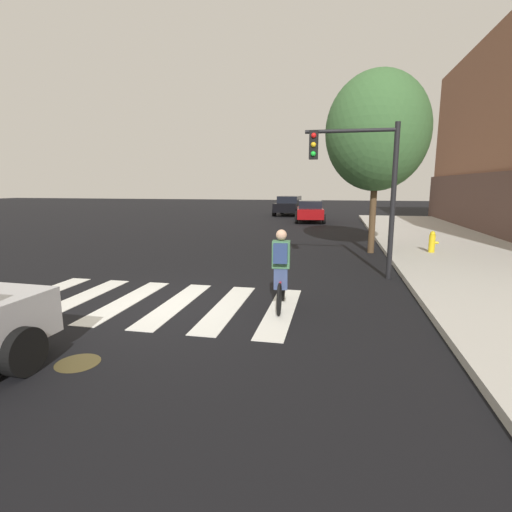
{
  "coord_description": "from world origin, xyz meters",
  "views": [
    {
      "loc": [
        3.62,
        -7.61,
        2.58
      ],
      "look_at": [
        1.87,
        0.92,
        0.97
      ],
      "focal_mm": 27.11,
      "sensor_mm": 36.0,
      "label": 1
    }
  ],
  "objects_px": {
    "fire_hydrant": "(432,242)",
    "street_tree_near": "(377,132)",
    "manhole_cover": "(78,363)",
    "cyclist": "(281,270)",
    "sedan_far": "(290,205)",
    "sedan_mid": "(310,211)",
    "traffic_light_near": "(363,174)"
  },
  "relations": [
    {
      "from": "manhole_cover",
      "to": "fire_hydrant",
      "type": "xyz_separation_m",
      "value": [
        7.12,
        10.27,
        0.53
      ]
    },
    {
      "from": "sedan_mid",
      "to": "fire_hydrant",
      "type": "relative_size",
      "value": 5.74
    },
    {
      "from": "traffic_light_near",
      "to": "manhole_cover",
      "type": "bearing_deg",
      "value": -124.14
    },
    {
      "from": "cyclist",
      "to": "traffic_light_near",
      "type": "xyz_separation_m",
      "value": [
        1.74,
        3.26,
        2.02
      ]
    },
    {
      "from": "manhole_cover",
      "to": "sedan_far",
      "type": "xyz_separation_m",
      "value": [
        -0.27,
        28.71,
        0.84
      ]
    },
    {
      "from": "manhole_cover",
      "to": "cyclist",
      "type": "xyz_separation_m",
      "value": [
        2.57,
        3.1,
        0.84
      ]
    },
    {
      "from": "manhole_cover",
      "to": "sedan_far",
      "type": "height_order",
      "value": "sedan_far"
    },
    {
      "from": "cyclist",
      "to": "traffic_light_near",
      "type": "relative_size",
      "value": 0.41
    },
    {
      "from": "fire_hydrant",
      "to": "street_tree_near",
      "type": "relative_size",
      "value": 0.12
    },
    {
      "from": "manhole_cover",
      "to": "cyclist",
      "type": "distance_m",
      "value": 4.11
    },
    {
      "from": "sedan_far",
      "to": "cyclist",
      "type": "distance_m",
      "value": 25.78
    },
    {
      "from": "manhole_cover",
      "to": "fire_hydrant",
      "type": "relative_size",
      "value": 0.82
    },
    {
      "from": "manhole_cover",
      "to": "traffic_light_near",
      "type": "relative_size",
      "value": 0.15
    },
    {
      "from": "sedan_mid",
      "to": "traffic_light_near",
      "type": "relative_size",
      "value": 1.07
    },
    {
      "from": "manhole_cover",
      "to": "fire_hydrant",
      "type": "bearing_deg",
      "value": 55.27
    },
    {
      "from": "traffic_light_near",
      "to": "fire_hydrant",
      "type": "distance_m",
      "value": 5.36
    },
    {
      "from": "sedan_mid",
      "to": "manhole_cover",
      "type": "bearing_deg",
      "value": -94.63
    },
    {
      "from": "cyclist",
      "to": "street_tree_near",
      "type": "bearing_deg",
      "value": 71.99
    },
    {
      "from": "sedan_far",
      "to": "cyclist",
      "type": "xyz_separation_m",
      "value": [
        2.84,
        -25.62,
        -0.0
      ]
    },
    {
      "from": "cyclist",
      "to": "fire_hydrant",
      "type": "relative_size",
      "value": 2.19
    },
    {
      "from": "manhole_cover",
      "to": "street_tree_near",
      "type": "bearing_deg",
      "value": 64.72
    },
    {
      "from": "manhole_cover",
      "to": "fire_hydrant",
      "type": "distance_m",
      "value": 12.51
    },
    {
      "from": "manhole_cover",
      "to": "sedan_far",
      "type": "distance_m",
      "value": 28.73
    },
    {
      "from": "street_tree_near",
      "to": "cyclist",
      "type": "bearing_deg",
      "value": -108.01
    },
    {
      "from": "sedan_mid",
      "to": "street_tree_near",
      "type": "xyz_separation_m",
      "value": [
        3.16,
        -12.28,
        3.72
      ]
    },
    {
      "from": "traffic_light_near",
      "to": "street_tree_near",
      "type": "relative_size",
      "value": 0.63
    },
    {
      "from": "fire_hydrant",
      "to": "street_tree_near",
      "type": "distance_m",
      "value": 4.5
    },
    {
      "from": "sedan_far",
      "to": "cyclist",
      "type": "height_order",
      "value": "cyclist"
    },
    {
      "from": "manhole_cover",
      "to": "sedan_mid",
      "type": "height_order",
      "value": "sedan_mid"
    },
    {
      "from": "manhole_cover",
      "to": "traffic_light_near",
      "type": "bearing_deg",
      "value": 55.86
    },
    {
      "from": "street_tree_near",
      "to": "traffic_light_near",
      "type": "bearing_deg",
      "value": -99.4
    },
    {
      "from": "street_tree_near",
      "to": "sedan_mid",
      "type": "bearing_deg",
      "value": 104.43
    }
  ]
}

